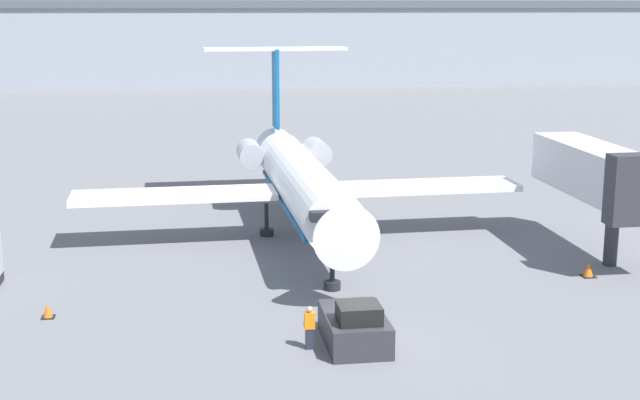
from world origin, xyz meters
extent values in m
plane|color=slate|center=(0.00, 0.00, 0.00)|extent=(600.00, 600.00, 0.00)
cube|color=#8C939E|center=(0.00, 120.00, 6.27)|extent=(180.00, 16.00, 12.54)
cube|color=#4C515B|center=(0.00, 120.00, 13.14)|extent=(180.00, 16.80, 1.20)
cylinder|color=white|center=(-0.27, 16.23, 3.36)|extent=(3.37, 19.85, 2.93)
cone|color=white|center=(-0.03, 5.17, 3.36)|extent=(2.98, 2.41, 2.93)
cube|color=black|center=(-0.05, 6.11, 3.87)|extent=(2.51, 0.75, 0.44)
cone|color=white|center=(-0.53, 27.74, 3.36)|extent=(2.71, 3.28, 2.64)
cube|color=#0C5999|center=(-0.27, 16.23, 2.41)|extent=(3.03, 17.86, 0.20)
cube|color=white|center=(6.82, 17.38, 2.70)|extent=(11.37, 3.37, 0.36)
cube|color=white|center=(-7.41, 17.07, 2.70)|extent=(11.37, 3.37, 0.36)
cylinder|color=#ADADB7|center=(1.72, 24.59, 3.73)|extent=(1.63, 2.90, 1.57)
cylinder|color=#ADADB7|center=(-2.63, 24.49, 3.73)|extent=(1.63, 2.90, 1.57)
cube|color=#0C5999|center=(-0.54, 28.38, 7.50)|extent=(0.29, 2.20, 5.35)
cube|color=white|center=(-0.54, 28.38, 10.17)|extent=(9.66, 2.01, 0.20)
cylinder|color=black|center=(-0.07, 7.34, 0.95)|extent=(0.24, 0.24, 1.90)
cylinder|color=black|center=(-0.07, 7.34, 0.20)|extent=(0.80, 0.80, 0.40)
cylinder|color=black|center=(-2.21, 17.78, 0.95)|extent=(0.24, 0.24, 1.90)
cylinder|color=black|center=(-2.21, 17.78, 0.20)|extent=(0.80, 0.80, 0.40)
cylinder|color=black|center=(1.60, 17.87, 0.95)|extent=(0.24, 0.24, 1.90)
cylinder|color=black|center=(1.60, 17.87, 0.20)|extent=(0.80, 0.80, 0.40)
cube|color=#2D2D33|center=(-0.31, 0.49, 0.61)|extent=(2.34, 4.00, 1.22)
cube|color=black|center=(-0.31, -0.39, 1.57)|extent=(1.64, 1.44, 0.70)
cube|color=black|center=(-0.31, 2.41, 0.43)|extent=(2.11, 0.30, 0.73)
cube|color=#232838|center=(-2.13, 0.19, 0.42)|extent=(0.32, 0.20, 0.83)
cube|color=orange|center=(-2.13, 0.19, 1.16)|extent=(0.40, 0.24, 0.66)
sphere|color=tan|center=(-2.13, 0.19, 1.62)|extent=(0.24, 0.24, 0.24)
cube|color=black|center=(-12.71, 5.35, 0.02)|extent=(0.56, 0.56, 0.04)
cone|color=orange|center=(-12.71, 5.35, 0.33)|extent=(0.40, 0.40, 0.59)
cube|color=black|center=(12.71, 7.48, 0.02)|extent=(0.66, 0.66, 0.04)
cone|color=orange|center=(12.71, 7.48, 0.38)|extent=(0.47, 0.47, 0.69)
cylinder|color=#2D2D33|center=(14.67, 9.19, 1.60)|extent=(0.70, 0.70, 3.20)
cube|color=silver|center=(14.67, 12.10, 4.50)|extent=(2.60, 9.71, 2.60)
camera|label=1|loc=(-6.56, -32.03, 13.06)|focal=50.00mm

